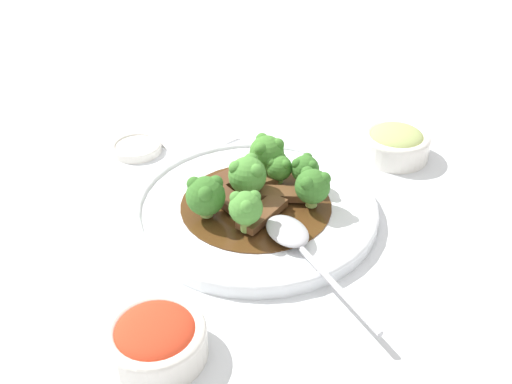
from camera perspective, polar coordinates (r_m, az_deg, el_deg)
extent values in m
plane|color=silver|center=(0.76, 0.00, -2.11)|extent=(4.00, 4.00, 0.00)
cylinder|color=white|center=(0.76, 0.00, -1.68)|extent=(0.31, 0.31, 0.01)
torus|color=white|center=(0.75, 0.00, -1.25)|extent=(0.31, 0.31, 0.01)
cylinder|color=#4C2D14|center=(0.75, 0.00, -1.20)|extent=(0.19, 0.19, 0.00)
cube|color=brown|center=(0.76, 2.57, -0.17)|extent=(0.07, 0.07, 0.01)
cube|color=#56331E|center=(0.75, -2.71, -0.71)|extent=(0.05, 0.03, 0.01)
cube|color=brown|center=(0.72, 0.61, -2.07)|extent=(0.04, 0.08, 0.01)
cube|color=brown|center=(0.78, 0.20, 0.97)|extent=(0.04, 0.05, 0.01)
cube|color=#56331E|center=(0.78, -2.91, 1.12)|extent=(0.03, 0.06, 0.01)
cylinder|color=#7FA84C|center=(0.76, -0.77, 0.02)|extent=(0.02, 0.02, 0.02)
sphere|color=#4C8E38|center=(0.74, -0.79, 1.61)|extent=(0.05, 0.05, 0.05)
sphere|color=#4C8E38|center=(0.73, 0.03, 2.03)|extent=(0.02, 0.02, 0.02)
sphere|color=#4C8E38|center=(0.75, -0.49, 3.05)|extent=(0.02, 0.02, 0.02)
sphere|color=#4C8E38|center=(0.73, -1.92, 2.31)|extent=(0.02, 0.02, 0.02)
cylinder|color=#8EB756|center=(0.80, 1.01, 2.22)|extent=(0.02, 0.02, 0.02)
sphere|color=#427F2D|center=(0.79, 1.03, 3.77)|extent=(0.05, 0.05, 0.05)
sphere|color=#427F2D|center=(0.78, 2.08, 4.52)|extent=(0.02, 0.02, 0.02)
sphere|color=#427F2D|center=(0.79, 0.58, 5.03)|extent=(0.02, 0.02, 0.02)
sphere|color=#427F2D|center=(0.77, 0.44, 4.14)|extent=(0.02, 0.02, 0.02)
cylinder|color=#7FA84C|center=(0.70, -0.97, -3.08)|extent=(0.01, 0.01, 0.02)
sphere|color=#4C8E38|center=(0.69, -0.98, -1.53)|extent=(0.04, 0.04, 0.04)
sphere|color=#4C8E38|center=(0.68, -0.14, -0.44)|extent=(0.02, 0.02, 0.02)
sphere|color=#4C8E38|center=(0.68, -1.93, -0.54)|extent=(0.02, 0.02, 0.02)
sphere|color=#4C8E38|center=(0.67, -0.91, -1.40)|extent=(0.02, 0.02, 0.02)
cylinder|color=#8EB756|center=(0.78, 4.64, 1.02)|extent=(0.01, 0.01, 0.01)
sphere|color=#387028|center=(0.77, 4.70, 2.19)|extent=(0.04, 0.04, 0.04)
sphere|color=#387028|center=(0.78, 4.89, 3.25)|extent=(0.01, 0.01, 0.01)
sphere|color=#387028|center=(0.76, 3.93, 2.71)|extent=(0.01, 0.01, 0.01)
sphere|color=#387028|center=(0.76, 5.38, 2.50)|extent=(0.01, 0.01, 0.01)
cylinder|color=#8EB756|center=(0.74, 5.31, -0.87)|extent=(0.01, 0.01, 0.01)
sphere|color=#387028|center=(0.73, 5.40, 0.53)|extent=(0.04, 0.04, 0.04)
sphere|color=#387028|center=(0.73, 4.92, 1.83)|extent=(0.02, 0.02, 0.02)
sphere|color=#387028|center=(0.72, 4.91, 0.82)|extent=(0.02, 0.02, 0.02)
sphere|color=#387028|center=(0.73, 6.51, 1.26)|extent=(0.02, 0.02, 0.02)
cylinder|color=#8EB756|center=(0.73, -4.74, -1.84)|extent=(0.02, 0.02, 0.01)
sphere|color=#387028|center=(0.71, -4.82, -0.38)|extent=(0.05, 0.05, 0.05)
sphere|color=#387028|center=(0.71, -5.92, 0.76)|extent=(0.02, 0.02, 0.02)
sphere|color=#387028|center=(0.69, -4.84, -0.19)|extent=(0.02, 0.02, 0.02)
sphere|color=#387028|center=(0.71, -3.86, 0.88)|extent=(0.02, 0.02, 0.02)
cylinder|color=#7FA84C|center=(0.79, 2.18, 1.25)|extent=(0.01, 0.01, 0.01)
sphere|color=#427F2D|center=(0.78, 2.21, 2.32)|extent=(0.03, 0.03, 0.03)
sphere|color=#427F2D|center=(0.77, 1.47, 2.81)|extent=(0.01, 0.01, 0.01)
sphere|color=#427F2D|center=(0.77, 2.82, 2.62)|extent=(0.01, 0.01, 0.01)
sphere|color=#427F2D|center=(0.78, 2.40, 3.32)|extent=(0.01, 0.01, 0.01)
ellipsoid|color=#B7B7BC|center=(0.69, 3.00, -3.72)|extent=(0.07, 0.06, 0.01)
cylinder|color=#B7B7BC|center=(0.63, 7.80, -9.04)|extent=(0.14, 0.05, 0.01)
cylinder|color=white|center=(0.60, -9.34, -14.77)|extent=(0.05, 0.05, 0.01)
cylinder|color=white|center=(0.59, -9.46, -14.01)|extent=(0.10, 0.10, 0.03)
torus|color=white|center=(0.58, -9.60, -13.02)|extent=(0.10, 0.10, 0.01)
ellipsoid|color=red|center=(0.58, -9.62, -12.88)|extent=(0.08, 0.08, 0.02)
cylinder|color=white|center=(0.90, 12.99, 3.48)|extent=(0.05, 0.05, 0.01)
cylinder|color=white|center=(0.89, 13.10, 4.19)|extent=(0.10, 0.10, 0.03)
torus|color=white|center=(0.89, 13.23, 5.08)|extent=(0.10, 0.10, 0.01)
ellipsoid|color=#A3B266|center=(0.89, 13.25, 5.21)|extent=(0.08, 0.08, 0.02)
cylinder|color=white|center=(0.91, -11.29, 4.09)|extent=(0.07, 0.07, 0.01)
torus|color=white|center=(0.90, -11.32, 4.37)|extent=(0.07, 0.07, 0.01)
cube|color=white|center=(0.94, -6.46, 5.66)|extent=(0.14, 0.12, 0.01)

